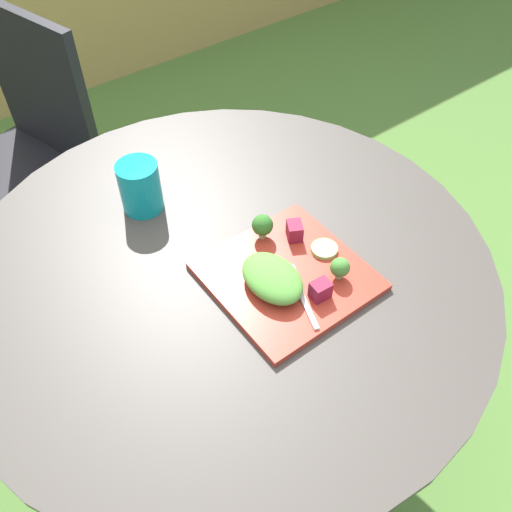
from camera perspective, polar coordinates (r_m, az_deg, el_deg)
The scene contains 12 objects.
ground_plane at distance 1.71m, azimuth -2.10°, elevation -16.70°, with size 12.00×12.00×0.00m, color #4C7533.
patio_table at distance 1.27m, azimuth -2.74°, elevation -6.78°, with size 1.07×1.07×0.72m.
patio_chair at distance 1.84m, azimuth -22.79°, elevation 10.49°, with size 0.54×0.54×0.90m.
salad_plate at distance 1.07m, azimuth 3.23°, elevation -2.06°, with size 0.28×0.28×0.01m, color #AD3323.
drinking_glass at distance 1.20m, azimuth -11.84°, elevation 6.78°, with size 0.09×0.09×0.11m.
fork at distance 1.04m, azimuth 4.45°, elevation -3.51°, with size 0.07×0.15×0.00m.
lettuce_mound at distance 1.03m, azimuth 1.70°, elevation -2.29°, with size 0.10×0.14×0.04m, color #519338.
broccoli_floret_0 at distance 1.10m, azimuth 0.81°, elevation 3.05°, with size 0.04×0.04×0.05m.
broccoli_floret_1 at distance 1.05m, azimuth 8.67°, elevation -1.19°, with size 0.04×0.04×0.05m.
cucumber_slice_0 at distance 1.11m, azimuth 7.07°, elevation 0.73°, with size 0.05×0.05×0.01m, color #8EB766.
beet_chunk_0 at distance 1.02m, azimuth 6.67°, elevation -3.51°, with size 0.04×0.03×0.04m, color maroon.
beet_chunk_1 at distance 1.12m, azimuth 4.00°, elevation 2.61°, with size 0.04×0.03×0.04m, color maroon.
Camera 1 is at (-0.39, -0.62, 1.55)m, focal length 38.73 mm.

